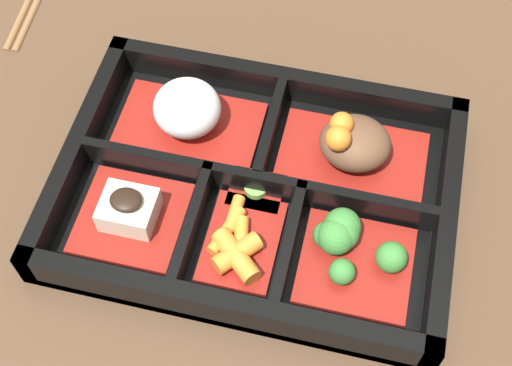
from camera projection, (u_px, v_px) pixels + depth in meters
name	position (u px, v px, depth m)	size (l,w,h in m)	color
ground_plane	(256.00, 199.00, 0.60)	(3.00, 3.00, 0.00)	#4C3523
bento_base	(256.00, 196.00, 0.59)	(0.32, 0.23, 0.01)	black
bento_rim	(255.00, 189.00, 0.58)	(0.32, 0.23, 0.04)	black
bowl_rice	(188.00, 113.00, 0.60)	(0.12, 0.08, 0.05)	maroon
bowl_stew	(353.00, 146.00, 0.59)	(0.12, 0.08, 0.06)	maroon
bowl_tofu	(130.00, 213.00, 0.56)	(0.08, 0.08, 0.04)	maroon
bowl_carrots	(238.00, 244.00, 0.55)	(0.06, 0.08, 0.02)	maroon
bowl_greens	(348.00, 246.00, 0.54)	(0.09, 0.08, 0.03)	maroon
bowl_pickles	(259.00, 188.00, 0.58)	(0.04, 0.04, 0.01)	maroon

